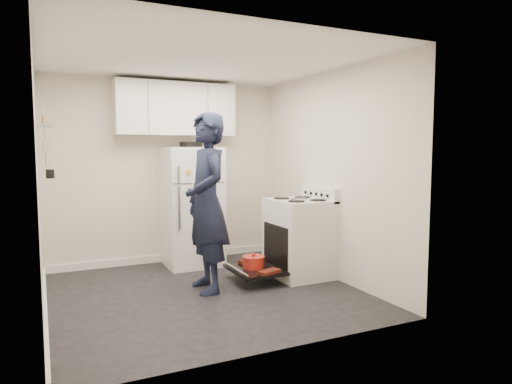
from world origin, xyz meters
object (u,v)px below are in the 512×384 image
open_oven_door (255,266)px  person (207,203)px  electric_range (298,239)px  refrigerator (192,206)px

open_oven_door → person: (-0.62, -0.07, 0.80)m
person → electric_range: bearing=93.1°
electric_range → open_oven_door: 0.66m
electric_range → person: size_ratio=0.56×
open_oven_door → refrigerator: bearing=111.1°
open_oven_door → person: bearing=-173.4°
open_oven_door → refrigerator: 1.32m
electric_range → refrigerator: refrigerator is taller
electric_range → person: person is taller
electric_range → person: bearing=-177.0°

